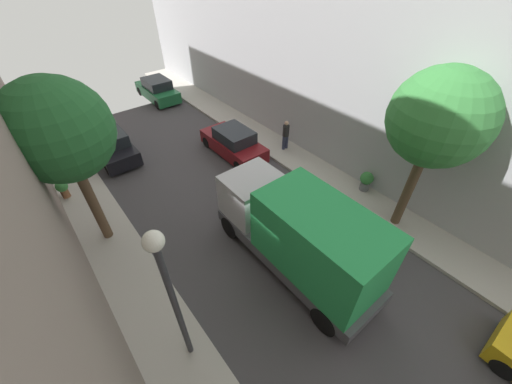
{
  "coord_description": "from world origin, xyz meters",
  "views": [
    {
      "loc": [
        -5.4,
        -5.42,
        9.44
      ],
      "look_at": [
        1.18,
        2.67,
        0.5
      ],
      "focal_mm": 20.91,
      "sensor_mm": 36.0,
      "label": 1
    }
  ],
  "objects_px": {
    "street_tree_0": "(59,132)",
    "potted_plant_1": "(62,188)",
    "parked_car_left_2": "(111,145)",
    "potted_plant_4": "(366,180)",
    "lamp_post": "(169,286)",
    "delivery_truck": "(300,234)",
    "parked_car_right_2": "(234,143)",
    "pedestrian": "(286,134)",
    "parked_car_right_3": "(158,90)",
    "parked_car_left_3": "(77,104)",
    "street_tree_1": "(439,119)"
  },
  "relations": [
    {
      "from": "potted_plant_1",
      "to": "potted_plant_4",
      "type": "relative_size",
      "value": 0.91
    },
    {
      "from": "parked_car_left_2",
      "to": "parked_car_right_3",
      "type": "distance_m",
      "value": 7.86
    },
    {
      "from": "parked_car_left_2",
      "to": "parked_car_right_3",
      "type": "height_order",
      "value": "same"
    },
    {
      "from": "parked_car_left_3",
      "to": "street_tree_0",
      "type": "relative_size",
      "value": 0.65
    },
    {
      "from": "street_tree_0",
      "to": "parked_car_right_3",
      "type": "bearing_deg",
      "value": 56.48
    },
    {
      "from": "parked_car_left_3",
      "to": "parked_car_right_2",
      "type": "relative_size",
      "value": 1.0
    },
    {
      "from": "street_tree_0",
      "to": "potted_plant_1",
      "type": "height_order",
      "value": "street_tree_0"
    },
    {
      "from": "parked_car_left_2",
      "to": "parked_car_right_3",
      "type": "relative_size",
      "value": 1.0
    },
    {
      "from": "pedestrian",
      "to": "potted_plant_1",
      "type": "relative_size",
      "value": 1.94
    },
    {
      "from": "parked_car_left_2",
      "to": "potted_plant_1",
      "type": "bearing_deg",
      "value": -143.44
    },
    {
      "from": "parked_car_left_3",
      "to": "street_tree_0",
      "type": "height_order",
      "value": "street_tree_0"
    },
    {
      "from": "parked_car_right_2",
      "to": "parked_car_right_3",
      "type": "height_order",
      "value": "same"
    },
    {
      "from": "delivery_truck",
      "to": "pedestrian",
      "type": "distance_m",
      "value": 8.04
    },
    {
      "from": "parked_car_left_2",
      "to": "street_tree_0",
      "type": "relative_size",
      "value": 0.65
    },
    {
      "from": "parked_car_right_3",
      "to": "pedestrian",
      "type": "height_order",
      "value": "pedestrian"
    },
    {
      "from": "parked_car_right_3",
      "to": "potted_plant_4",
      "type": "xyz_separation_m",
      "value": [
        2.92,
        -16.42,
        -0.02
      ]
    },
    {
      "from": "parked_car_left_2",
      "to": "delivery_truck",
      "type": "bearing_deg",
      "value": -77.02
    },
    {
      "from": "pedestrian",
      "to": "potted_plant_4",
      "type": "distance_m",
      "value": 5.13
    },
    {
      "from": "street_tree_1",
      "to": "potted_plant_4",
      "type": "height_order",
      "value": "street_tree_1"
    },
    {
      "from": "parked_car_left_3",
      "to": "potted_plant_4",
      "type": "bearing_deg",
      "value": -64.64
    },
    {
      "from": "parked_car_left_2",
      "to": "parked_car_right_3",
      "type": "bearing_deg",
      "value": 46.61
    },
    {
      "from": "street_tree_1",
      "to": "parked_car_left_2",
      "type": "bearing_deg",
      "value": 120.46
    },
    {
      "from": "delivery_truck",
      "to": "street_tree_0",
      "type": "height_order",
      "value": "street_tree_0"
    },
    {
      "from": "parked_car_right_2",
      "to": "lamp_post",
      "type": "relative_size",
      "value": 0.81
    },
    {
      "from": "parked_car_right_2",
      "to": "potted_plant_4",
      "type": "distance_m",
      "value": 7.28
    },
    {
      "from": "delivery_truck",
      "to": "lamp_post",
      "type": "distance_m",
      "value": 4.94
    },
    {
      "from": "parked_car_right_2",
      "to": "delivery_truck",
      "type": "xyz_separation_m",
      "value": [
        -2.7,
        -7.68,
        1.07
      ]
    },
    {
      "from": "parked_car_left_2",
      "to": "parked_car_left_3",
      "type": "bearing_deg",
      "value": 90.0
    },
    {
      "from": "parked_car_left_3",
      "to": "parked_car_right_3",
      "type": "bearing_deg",
      "value": -11.9
    },
    {
      "from": "street_tree_0",
      "to": "parked_car_right_2",
      "type": "bearing_deg",
      "value": 13.41
    },
    {
      "from": "delivery_truck",
      "to": "lamp_post",
      "type": "height_order",
      "value": "lamp_post"
    },
    {
      "from": "parked_car_right_3",
      "to": "potted_plant_4",
      "type": "distance_m",
      "value": 16.67
    },
    {
      "from": "parked_car_left_2",
      "to": "pedestrian",
      "type": "bearing_deg",
      "value": -35.46
    },
    {
      "from": "potted_plant_1",
      "to": "lamp_post",
      "type": "bearing_deg",
      "value": -83.64
    },
    {
      "from": "street_tree_1",
      "to": "potted_plant_1",
      "type": "xyz_separation_m",
      "value": [
        -10.54,
        10.63,
        -4.26
      ]
    },
    {
      "from": "parked_car_left_3",
      "to": "street_tree_1",
      "type": "xyz_separation_m",
      "value": [
        7.55,
        -19.7,
        4.21
      ]
    },
    {
      "from": "delivery_truck",
      "to": "potted_plant_1",
      "type": "relative_size",
      "value": 7.45
    },
    {
      "from": "street_tree_0",
      "to": "lamp_post",
      "type": "distance_m",
      "value": 6.23
    },
    {
      "from": "delivery_truck",
      "to": "parked_car_right_2",
      "type": "bearing_deg",
      "value": 70.62
    },
    {
      "from": "parked_car_left_3",
      "to": "parked_car_right_3",
      "type": "xyz_separation_m",
      "value": [
        5.4,
        -1.14,
        0.0
      ]
    },
    {
      "from": "parked_car_right_3",
      "to": "pedestrian",
      "type": "xyz_separation_m",
      "value": [
        2.48,
        -11.32,
        0.35
      ]
    },
    {
      "from": "delivery_truck",
      "to": "street_tree_0",
      "type": "xyz_separation_m",
      "value": [
        -4.97,
        5.85,
        3.12
      ]
    },
    {
      "from": "parked_car_left_3",
      "to": "parked_car_right_2",
      "type": "distance_m",
      "value": 12.15
    },
    {
      "from": "street_tree_0",
      "to": "potted_plant_1",
      "type": "distance_m",
      "value": 5.64
    },
    {
      "from": "parked_car_left_2",
      "to": "delivery_truck",
      "type": "distance_m",
      "value": 12.07
    },
    {
      "from": "parked_car_right_2",
      "to": "street_tree_1",
      "type": "distance_m",
      "value": 10.0
    },
    {
      "from": "parked_car_left_2",
      "to": "delivery_truck",
      "type": "relative_size",
      "value": 0.64
    },
    {
      "from": "parked_car_right_3",
      "to": "street_tree_1",
      "type": "xyz_separation_m",
      "value": [
        2.15,
        -18.56,
        4.21
      ]
    },
    {
      "from": "parked_car_left_2",
      "to": "potted_plant_4",
      "type": "bearing_deg",
      "value": -52.15
    },
    {
      "from": "potted_plant_1",
      "to": "parked_car_right_3",
      "type": "bearing_deg",
      "value": 43.39
    }
  ]
}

